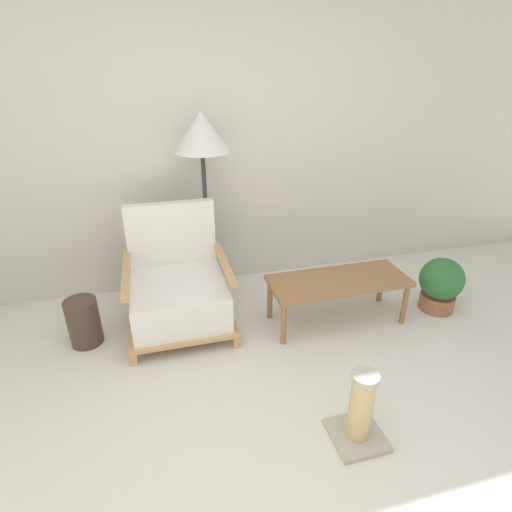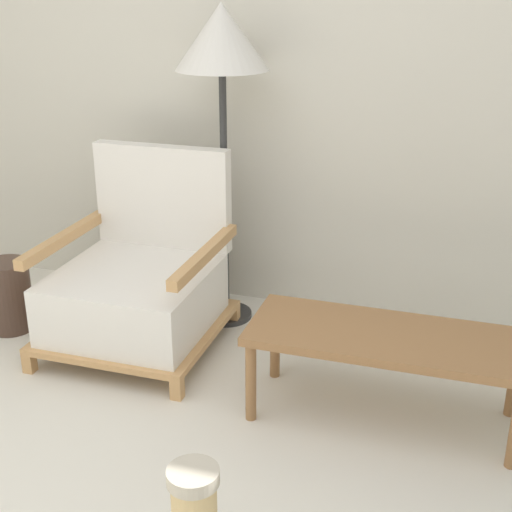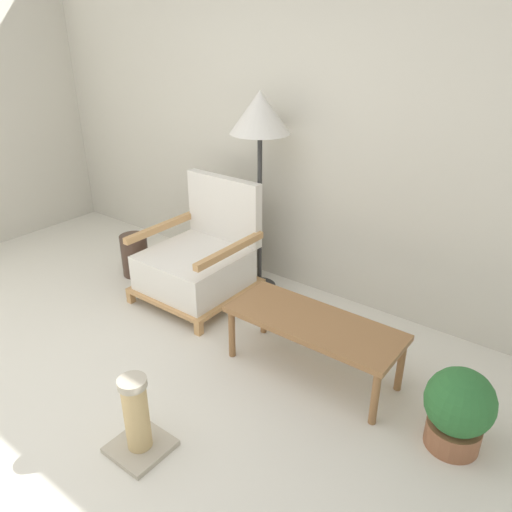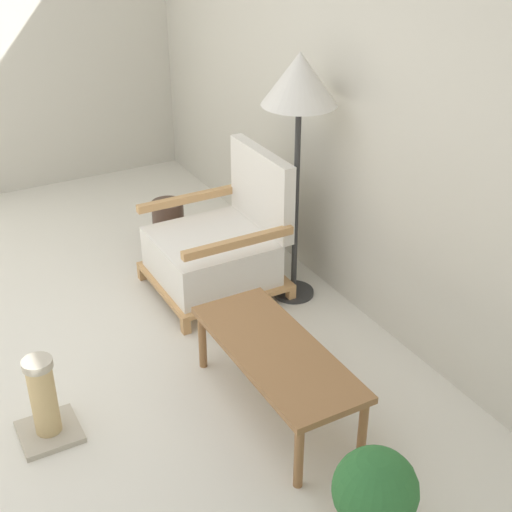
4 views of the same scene
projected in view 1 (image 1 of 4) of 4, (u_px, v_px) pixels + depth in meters
The scene contains 8 objects.
ground_plane at pixel (303, 490), 1.95m from camera, with size 14.00×14.00×0.00m, color silver.
wall_back at pixel (214, 134), 3.32m from camera, with size 8.00×0.06×2.70m.
armchair at pixel (178, 290), 3.07m from camera, with size 0.78×0.79×0.91m.
floor_lamp at pixel (202, 140), 3.02m from camera, with size 0.44×0.44×1.57m.
coffee_table at pixel (338, 284), 3.10m from camera, with size 1.08×0.43×0.38m.
vase at pixel (84, 322), 2.91m from camera, with size 0.23×0.23×0.36m, color #473328.
potted_plant at pixel (441, 283), 3.29m from camera, with size 0.35×0.35×0.46m.
scratching_post at pixel (360, 413), 2.14m from camera, with size 0.29×0.29×0.45m.
Camera 1 is at (-0.55, -1.16, 1.88)m, focal length 28.00 mm.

